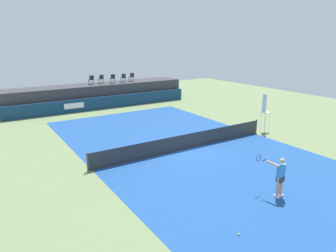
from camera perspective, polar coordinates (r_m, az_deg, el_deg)
ground_plane at (r=21.54m, az=-1.33°, el=-1.93°), size 48.00×48.00×0.00m
court_inner at (r=19.17m, az=3.35°, el=-4.23°), size 12.00×22.00×0.00m
sponsor_wall at (r=30.58m, az=-11.65°, el=4.24°), size 18.00×0.22×1.20m
spectator_platform at (r=32.15m, az=-12.85°, el=5.64°), size 18.00×2.80×2.20m
spectator_chair_far_left at (r=31.74m, az=-13.97°, el=8.35°), size 0.44×0.44×0.89m
spectator_chair_left at (r=32.18m, az=-12.26°, el=8.55°), size 0.48×0.48×0.89m
spectator_chair_center at (r=32.37m, az=-10.20°, el=8.70°), size 0.46×0.46×0.89m
spectator_chair_right at (r=32.73m, az=-8.27°, el=8.86°), size 0.44×0.44×0.89m
spectator_chair_far_right at (r=33.33m, az=-6.75°, el=9.04°), size 0.46×0.46×0.89m
umpire_chair at (r=23.39m, az=17.44°, el=2.80°), size 0.51×0.51×2.76m
tennis_net at (r=19.01m, az=3.37°, el=-2.89°), size 12.40×0.02×0.95m
net_post_near at (r=16.37m, az=-14.63°, el=-6.46°), size 0.10×0.10×1.00m
net_post_far at (r=23.05m, az=15.97°, el=-0.06°), size 0.10×0.10×1.00m
tennis_player at (r=14.06m, az=19.93°, el=-8.67°), size 0.78×1.13×1.77m
tennis_ball at (r=11.59m, az=12.93°, el=-18.91°), size 0.07×0.07×0.07m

